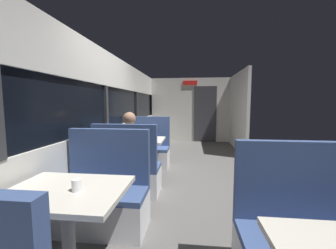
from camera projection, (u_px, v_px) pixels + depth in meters
name	position (u px, v px, depth m)	size (l,w,h in m)	color
ground_plane	(187.00, 184.00, 3.67)	(3.30, 9.20, 0.02)	#514F4C
carriage_window_panel_left	(105.00, 120.00, 3.71)	(0.09, 8.48, 2.30)	beige
carriage_end_bulkhead	(191.00, 110.00, 7.69)	(2.90, 0.11, 2.30)	beige
carriage_aisle_panel_right	(238.00, 111.00, 6.36)	(0.08, 2.40, 2.30)	beige
dining_table_near_window	(67.00, 201.00, 1.63)	(0.90, 0.70, 0.74)	#9E9EA3
bench_near_window_facing_entry	(105.00, 199.00, 2.35)	(0.95, 0.50, 1.10)	silver
dining_table_mid_window	(139.00, 144.00, 3.89)	(0.90, 0.70, 0.74)	#9E9EA3
bench_mid_window_facing_end	(128.00, 173.00, 3.23)	(0.95, 0.50, 1.10)	silver
bench_mid_window_facing_entry	(147.00, 152.00, 4.62)	(0.95, 0.50, 1.10)	silver
bench_front_aisle_facing_entry	(303.00, 248.00, 1.57)	(0.95, 0.50, 1.10)	silver
seated_passenger	(129.00, 159.00, 3.28)	(0.47, 0.55, 1.26)	#26262D
coffee_cup_primary	(133.00, 137.00, 3.87)	(0.07, 0.07, 0.09)	white
coffee_cup_secondary	(77.00, 185.00, 1.58)	(0.07, 0.07, 0.09)	white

